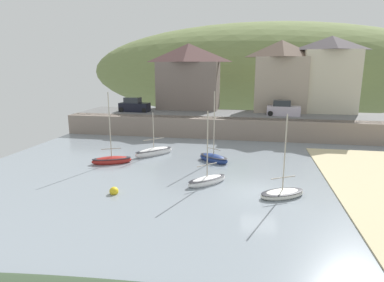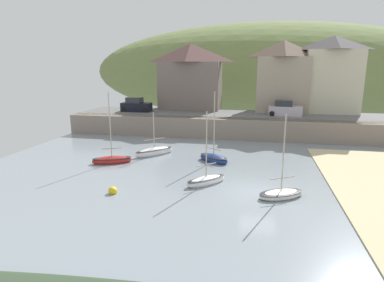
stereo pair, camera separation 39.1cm
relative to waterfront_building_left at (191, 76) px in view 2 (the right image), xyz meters
The scene contains 14 objects.
ground 37.25m from the waterfront_building_left, 71.79° to the right, with size 48.00×41.00×0.61m.
quay_seawall 13.91m from the waterfront_building_left, 37.49° to the right, with size 48.00×9.40×2.40m.
hillside_backdrop 32.27m from the waterfront_building_left, 68.40° to the left, with size 80.00×44.00×21.05m.
waterfront_building_left is the anchor object (origin of this frame).
waterfront_building_centre 12.88m from the waterfront_building_left, ahead, with size 7.11×6.05×9.58m.
waterfront_building_right 19.24m from the waterfront_building_left, ahead, with size 7.20×5.26×10.02m.
sailboat_white_hull 20.64m from the waterfront_building_left, 72.12° to the right, with size 3.31×2.81×6.56m.
fishing_boat_green 26.11m from the waterfront_building_left, 75.74° to the right, with size 3.06×3.07×5.57m.
sailboat_nearest_shore 22.07m from the waterfront_building_left, 98.07° to the right, with size 3.70×2.56×6.55m.
sailboat_blue_trim 18.75m from the waterfront_building_left, 90.09° to the right, with size 3.47×3.68×4.42m.
sailboat_tall_mast 29.14m from the waterfront_building_left, 66.11° to the right, with size 3.47×2.80×5.68m.
parked_car_near_slipway 9.05m from the waterfront_building_left, 146.48° to the right, with size 4.15×1.82×1.95m.
parked_car_by_wall 14.43m from the waterfront_building_left, 18.92° to the right, with size 4.20×1.95×1.95m.
mooring_buoy 28.34m from the waterfront_building_left, 89.53° to the right, with size 0.61×0.61×0.61m.
Camera 2 is at (-0.40, -21.52, 8.46)m, focal length 30.20 mm.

